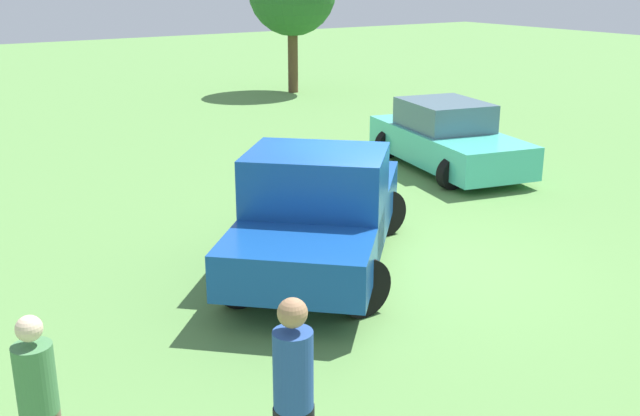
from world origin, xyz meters
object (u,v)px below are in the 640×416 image
(pickup_truck, at_px, (319,208))
(person_visitor, at_px, (293,389))
(sedan_far, at_px, (447,138))
(person_bystander, at_px, (38,397))

(pickup_truck, xyz_separation_m, person_visitor, (-2.89, -4.07, 0.10))
(sedan_far, distance_m, person_bystander, 11.89)
(pickup_truck, height_order, person_visitor, person_visitor)
(person_visitor, bearing_deg, pickup_truck, -17.15)
(sedan_far, distance_m, person_visitor, 11.26)
(person_bystander, bearing_deg, pickup_truck, -73.83)
(pickup_truck, distance_m, person_bystander, 5.40)
(person_bystander, distance_m, person_visitor, 2.06)
(pickup_truck, xyz_separation_m, sedan_far, (5.56, 3.37, -0.26))
(sedan_far, xyz_separation_m, person_bystander, (-10.12, -6.24, 0.24))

